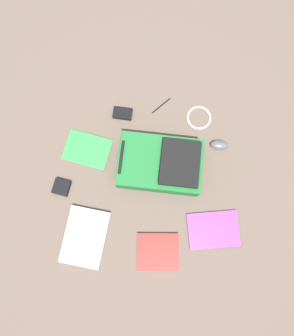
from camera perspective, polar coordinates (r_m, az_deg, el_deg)
The scene contains 11 objects.
ground_plane at distance 1.73m, azimuth -0.66°, elevation -1.20°, with size 3.53×3.53×0.00m, color brown.
backpack at distance 1.65m, azimuth 2.73°, elevation 0.67°, with size 0.32×0.46×0.20m.
laptop at distance 1.73m, azimuth -11.53°, elevation -12.53°, with size 0.34×0.26×0.03m.
book_comic at distance 1.75m, azimuth 12.30°, elevation -11.26°, with size 0.23×0.30×0.01m.
book_red at distance 1.78m, azimuth -11.08°, elevation 3.37°, with size 0.24×0.29×0.02m.
book_blue at distance 1.71m, azimuth 2.05°, elevation -15.46°, with size 0.21×0.23×0.02m.
computer_mouse at distance 1.80m, azimuth 13.41°, elevation 4.26°, with size 0.06×0.10×0.04m, color #4C4C51.
cable_coil at distance 1.84m, azimuth 9.68°, elevation 9.27°, with size 0.14×0.14×0.01m, color silver.
power_brick at distance 1.81m, azimuth -4.58°, elevation 10.15°, with size 0.07×0.11×0.03m, color black.
pen_black at distance 1.84m, azimuth 2.67°, elevation 11.62°, with size 0.01×0.01×0.14m, color black.
earbud_pouch at distance 1.77m, azimuth -15.71°, elevation -3.49°, with size 0.09×0.09×0.03m, color black.
Camera 1 is at (-0.26, -0.03, 1.71)m, focal length 32.56 mm.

